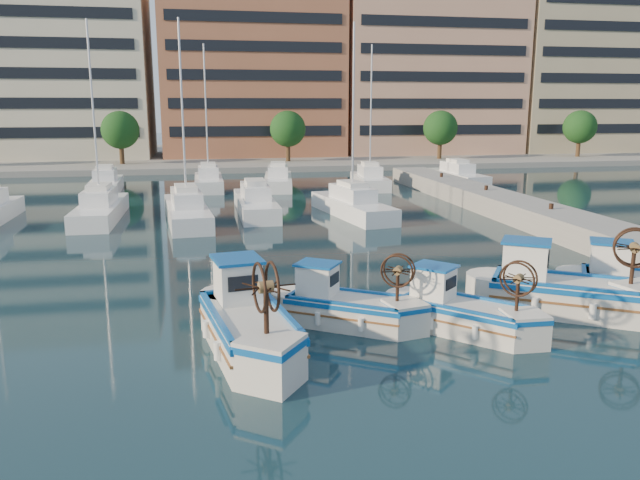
{
  "coord_description": "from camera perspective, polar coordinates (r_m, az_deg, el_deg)",
  "views": [
    {
      "loc": [
        -5.56,
        -16.55,
        6.67
      ],
      "look_at": [
        -1.1,
        7.07,
        1.5
      ],
      "focal_mm": 35.0,
      "sensor_mm": 36.0,
      "label": 1
    }
  ],
  "objects": [
    {
      "name": "quay",
      "position": [
        31.37,
        25.86,
        -0.25
      ],
      "size": [
        3.0,
        60.0,
        1.2
      ],
      "primitive_type": "cube",
      "color": "gray",
      "rests_on": "ground"
    },
    {
      "name": "ground",
      "position": [
        18.69,
        7.45,
        -8.87
      ],
      "size": [
        300.0,
        300.0,
        0.0
      ],
      "primitive_type": "plane",
      "color": "#183640",
      "rests_on": "ground"
    },
    {
      "name": "fishing_boat_d",
      "position": [
        21.87,
        21.06,
        -4.19
      ],
      "size": [
        4.92,
        4.12,
        3.0
      ],
      "rotation": [
        0.0,
        0.0,
        1.0
      ],
      "color": "silver",
      "rests_on": "ground"
    },
    {
      "name": "waterfront",
      "position": [
        83.04,
        -0.43,
        15.19
      ],
      "size": [
        180.0,
        40.0,
        25.6
      ],
      "color": "gray",
      "rests_on": "ground"
    },
    {
      "name": "fishing_boat_a",
      "position": [
        17.49,
        -6.65,
        -7.42
      ],
      "size": [
        2.69,
        5.0,
        3.04
      ],
      "rotation": [
        0.0,
        0.0,
        0.16
      ],
      "color": "silver",
      "rests_on": "ground"
    },
    {
      "name": "fishing_boat_b",
      "position": [
        19.37,
        2.26,
        -5.92
      ],
      "size": [
        3.97,
        3.35,
        2.43
      ],
      "rotation": [
        0.0,
        0.0,
        0.99
      ],
      "color": "silver",
      "rests_on": "ground"
    },
    {
      "name": "yacht_marina",
      "position": [
        44.8,
        -7.12,
        4.16
      ],
      "size": [
        37.04,
        23.77,
        11.5
      ],
      "color": "white",
      "rests_on": "ground"
    },
    {
      "name": "fishing_boat_c",
      "position": [
        19.27,
        12.71,
        -6.29
      ],
      "size": [
        3.72,
        3.81,
        2.45
      ],
      "rotation": [
        0.0,
        0.0,
        0.75
      ],
      "color": "silver",
      "rests_on": "ground"
    }
  ]
}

